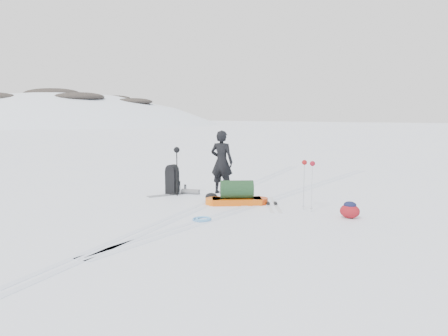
# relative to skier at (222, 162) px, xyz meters

# --- Properties ---
(ground) EXTENTS (200.00, 200.00, 0.00)m
(ground) POSITION_rel_skier_xyz_m (0.38, -1.57, -0.97)
(ground) COLOR white
(ground) RESTS_ON ground
(ski_tracks) EXTENTS (3.38, 17.97, 0.01)m
(ski_tracks) POSITION_rel_skier_xyz_m (1.00, -0.69, -0.96)
(ski_tracks) COLOR silver
(ski_tracks) RESTS_ON ground
(skier) EXTENTS (0.75, 0.53, 1.93)m
(skier) POSITION_rel_skier_xyz_m (0.00, 0.00, 0.00)
(skier) COLOR black
(skier) RESTS_ON ground
(pulk_sled) EXTENTS (1.71, 1.29, 0.65)m
(pulk_sled) POSITION_rel_skier_xyz_m (1.11, -1.19, -0.72)
(pulk_sled) COLOR #CD520C
(pulk_sled) RESTS_ON ground
(expedition_rucksack) EXTENTS (0.96, 0.54, 0.91)m
(expedition_rucksack) POSITION_rel_skier_xyz_m (-1.21, -0.78, -0.55)
(expedition_rucksack) COLOR black
(expedition_rucksack) RESTS_ON ground
(ski_poles_black) EXTENTS (0.18, 0.19, 1.46)m
(ski_poles_black) POSITION_rel_skier_xyz_m (-0.99, -0.97, 0.23)
(ski_poles_black) COLOR black
(ski_poles_black) RESTS_ON ground
(ski_poles_silver) EXTENTS (0.38, 0.26, 1.28)m
(ski_poles_silver) POSITION_rel_skier_xyz_m (3.04, -1.09, 0.11)
(ski_poles_silver) COLOR silver
(ski_poles_silver) RESTS_ON ground
(touring_skis_grey) EXTENTS (1.09, 1.50, 0.06)m
(touring_skis_grey) POSITION_rel_skier_xyz_m (-1.18, -0.86, -0.95)
(touring_skis_grey) COLOR gray
(touring_skis_grey) RESTS_ON ground
(touring_skis_white) EXTENTS (1.25, 1.91, 0.07)m
(touring_skis_white) POSITION_rel_skier_xyz_m (1.99, -0.85, -0.95)
(touring_skis_white) COLOR silver
(touring_skis_white) RESTS_ON ground
(rope_coil) EXTENTS (0.55, 0.55, 0.05)m
(rope_coil) POSITION_rel_skier_xyz_m (1.19, -3.15, -0.94)
(rope_coil) COLOR #4F8BC0
(rope_coil) RESTS_ON ground
(small_daypack) EXTENTS (0.47, 0.36, 0.40)m
(small_daypack) POSITION_rel_skier_xyz_m (4.15, -1.35, -0.77)
(small_daypack) COLOR maroon
(small_daypack) RESTS_ON ground
(thermos_pair) EXTENTS (0.19, 0.30, 0.30)m
(thermos_pair) POSITION_rel_skier_xyz_m (-1.03, -0.64, -0.83)
(thermos_pair) COLOR slate
(thermos_pair) RESTS_ON ground
(stuff_sack) EXTENTS (0.37, 0.28, 0.23)m
(stuff_sack) POSITION_rel_skier_xyz_m (0.30, -1.15, -0.85)
(stuff_sack) COLOR black
(stuff_sack) RESTS_ON ground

